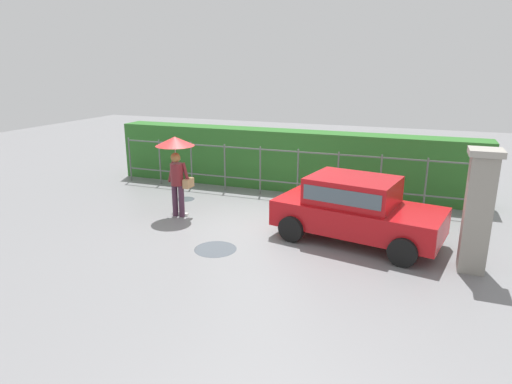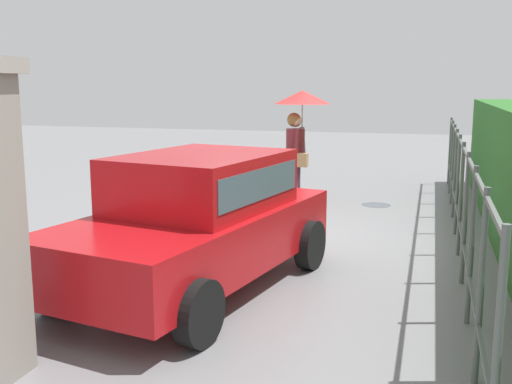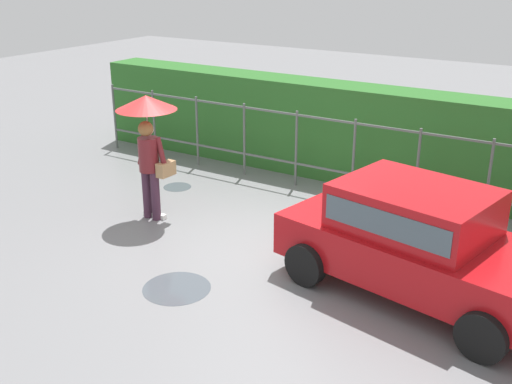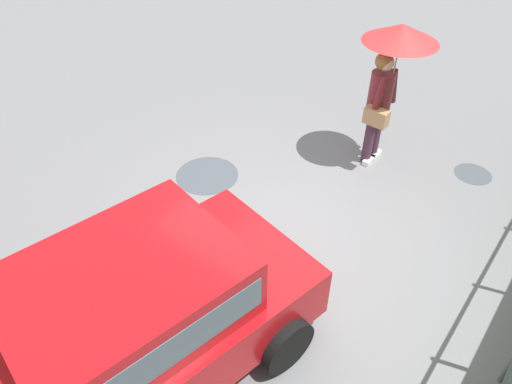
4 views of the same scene
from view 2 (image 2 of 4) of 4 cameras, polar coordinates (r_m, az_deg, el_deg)
name	(u,v)px [view 2 (image 2 of 4)]	position (r m, az deg, el deg)	size (l,w,h in m)	color
ground_plane	(272,235)	(9.03, 1.50, -4.12)	(40.00, 40.00, 0.00)	slate
car	(198,216)	(6.61, -5.51, -2.30)	(3.95, 2.42, 1.48)	#B71116
pedestrian	(300,119)	(10.94, 4.16, 6.88)	(1.01, 1.01, 2.12)	#47283D
fence_section	(459,186)	(8.86, 18.66, 0.52)	(10.87, 0.05, 1.50)	#59605B
puddle_near	(168,224)	(9.89, -8.33, -2.96)	(0.93, 0.93, 0.00)	#4C545B
puddle_far	(376,205)	(11.50, 11.29, -1.21)	(0.54, 0.54, 0.00)	#4C545B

